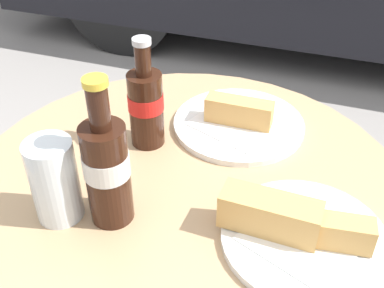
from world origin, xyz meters
The scene contains 6 objects.
bistro_table centered at (0.00, 0.00, 0.57)m, with size 0.77×0.77×0.74m.
cola_bottle_left centered at (-0.10, 0.08, 0.82)m, with size 0.06×0.06×0.21m.
cola_bottle_right centered at (-0.08, -0.11, 0.84)m, with size 0.07×0.07×0.24m.
drinking_glass centered at (-0.15, -0.14, 0.80)m, with size 0.07×0.07×0.13m.
lunch_plate_near centered at (0.20, -0.07, 0.76)m, with size 0.25×0.24×0.07m.
lunch_plate_far centered at (0.05, 0.18, 0.76)m, with size 0.25×0.25×0.06m.
Camera 1 is at (0.21, -0.58, 1.28)m, focal length 45.00 mm.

